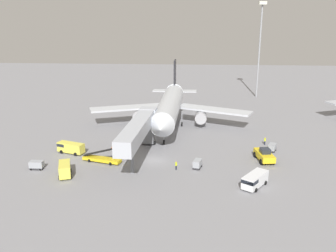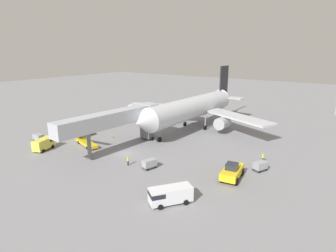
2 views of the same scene
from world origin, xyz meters
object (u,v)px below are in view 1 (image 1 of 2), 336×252
object	(u,v)px
service_van_far_center	(255,180)
service_van_rear_right	(70,147)
service_van_near_right	(65,169)
baggage_cart_near_left	(37,165)
airplane_at_gate	(170,106)
baggage_cart_mid_right	(197,164)
safety_cone_alpha	(112,148)
belt_loader_truck	(102,158)
pushback_tug	(264,155)
apron_light_mast	(260,34)
jet_bridge	(139,129)
ground_crew_worker_midground	(176,165)
ground_crew_worker_foreground	(265,141)
baggage_cart_near_center	(272,147)

from	to	relation	value
service_van_far_center	service_van_rear_right	xyz separation A→B (m)	(-34.27, 12.85, -0.01)
service_van_near_right	baggage_cart_near_left	xyz separation A→B (m)	(-5.98, 2.33, -0.44)
airplane_at_gate	service_van_rear_right	size ratio (longest dim) A/B	7.07
service_van_rear_right	baggage_cart_mid_right	bearing A→B (deg)	-12.98
service_van_near_right	safety_cone_alpha	world-z (taller)	service_van_near_right
belt_loader_truck	pushback_tug	bearing A→B (deg)	5.28
service_van_rear_right	apron_light_mast	distance (m)	76.26
jet_bridge	service_van_rear_right	size ratio (longest dim) A/B	4.07
pushback_tug	baggage_cart_near_left	world-z (taller)	pushback_tug
pushback_tug	ground_crew_worker_midground	distance (m)	17.28
baggage_cart_near_left	safety_cone_alpha	distance (m)	15.80
service_van_near_right	apron_light_mast	bearing A→B (deg)	57.64
pushback_tug	baggage_cart_mid_right	world-z (taller)	pushback_tug
service_van_rear_right	ground_crew_worker_foreground	xyz separation A→B (m)	(39.67, 7.73, -0.31)
service_van_near_right	safety_cone_alpha	distance (m)	14.52
service_van_rear_right	ground_crew_worker_midground	size ratio (longest dim) A/B	3.48
baggage_cart_mid_right	baggage_cart_near_left	xyz separation A→B (m)	(-28.64, -2.49, -0.01)
pushback_tug	baggage_cart_near_center	world-z (taller)	pushback_tug
service_van_near_right	belt_loader_truck	bearing A→B (deg)	52.85
airplane_at_gate	ground_crew_worker_midground	distance (m)	27.28
airplane_at_gate	service_van_near_right	size ratio (longest dim) A/B	8.55
jet_bridge	service_van_near_right	world-z (taller)	jet_bridge
pushback_tug	ground_crew_worker_midground	bearing A→B (deg)	-161.70
airplane_at_gate	belt_loader_truck	size ratio (longest dim) A/B	5.37
baggage_cart_near_left	ground_crew_worker_foreground	bearing A→B (deg)	20.45
pushback_tug	baggage_cart_near_left	size ratio (longest dim) A/B	2.52
ground_crew_worker_foreground	safety_cone_alpha	distance (m)	32.29
ground_crew_worker_foreground	belt_loader_truck	bearing A→B (deg)	-159.58
service_van_far_center	baggage_cart_near_left	xyz separation A→B (m)	(-37.63, 4.54, -0.40)
jet_bridge	baggage_cart_near_center	world-z (taller)	jet_bridge
ground_crew_worker_midground	belt_loader_truck	bearing A→B (deg)	169.45
belt_loader_truck	safety_cone_alpha	bearing A→B (deg)	87.52
service_van_rear_right	belt_loader_truck	bearing A→B (deg)	-29.79
jet_bridge	belt_loader_truck	xyz separation A→B (m)	(-6.89, -2.21, -5.27)
belt_loader_truck	service_van_near_right	xyz separation A→B (m)	(-4.83, -6.38, 0.50)
service_van_near_right	baggage_cart_near_left	bearing A→B (deg)	158.69
ground_crew_worker_midground	safety_cone_alpha	xyz separation A→B (m)	(-13.72, 9.77, -0.62)
baggage_cart_near_center	ground_crew_worker_midground	distance (m)	21.85
belt_loader_truck	ground_crew_worker_midground	world-z (taller)	belt_loader_truck
baggage_cart_mid_right	safety_cone_alpha	xyz separation A→B (m)	(-17.51, 8.72, -0.60)
belt_loader_truck	service_van_far_center	xyz separation A→B (m)	(26.82, -8.59, 0.46)
belt_loader_truck	jet_bridge	bearing A→B (deg)	17.82
service_van_far_center	service_van_rear_right	distance (m)	36.60
jet_bridge	ground_crew_worker_midground	xyz separation A→B (m)	(7.14, -4.83, -5.17)
baggage_cart_near_left	ground_crew_worker_foreground	size ratio (longest dim) A/B	1.37
pushback_tug	apron_light_mast	distance (m)	62.82
airplane_at_gate	safety_cone_alpha	world-z (taller)	airplane_at_gate
service_van_rear_right	baggage_cart_near_center	xyz separation A→B (m)	(40.45, 3.95, -0.40)
pushback_tug	baggage_cart_near_center	xyz separation A→B (m)	(2.57, 5.40, -0.35)
service_van_near_right	baggage_cart_near_left	distance (m)	6.43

